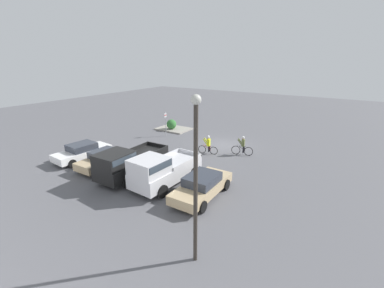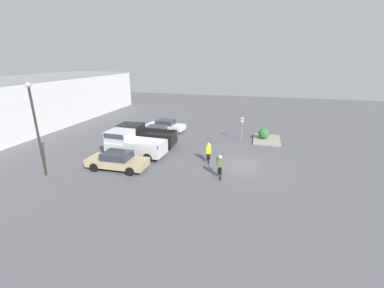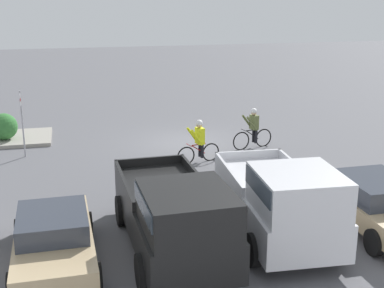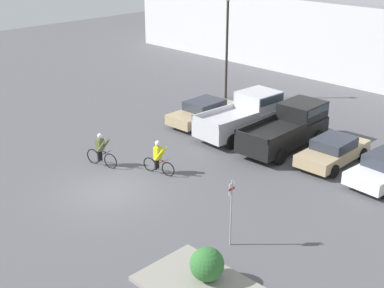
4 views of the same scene
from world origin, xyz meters
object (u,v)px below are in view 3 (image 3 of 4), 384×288
(pickup_truck_1, at_px, (175,214))
(sedan_1, at_px, (54,238))
(cyclist_0, at_px, (199,141))
(pickup_truck_0, at_px, (281,200))
(shrub, at_px, (4,127))
(cyclist_1, at_px, (253,128))
(fire_lane_sign, at_px, (22,118))
(sedan_0, at_px, (374,202))

(pickup_truck_1, height_order, sedan_1, pickup_truck_1)
(cyclist_0, bearing_deg, sedan_1, 52.66)
(pickup_truck_0, relative_size, sedan_1, 1.21)
(sedan_1, bearing_deg, pickup_truck_0, 179.09)
(pickup_truck_1, relative_size, shrub, 5.02)
(pickup_truck_1, relative_size, cyclist_0, 3.27)
(cyclist_1, bearing_deg, pickup_truck_0, 75.30)
(sedan_1, xyz_separation_m, shrub, (2.19, -11.14, 0.04))
(cyclist_1, xyz_separation_m, shrub, (9.91, -3.06, -0.12))
(pickup_truck_1, bearing_deg, cyclist_1, -120.33)
(fire_lane_sign, xyz_separation_m, shrub, (0.95, -2.22, -0.84))
(cyclist_1, xyz_separation_m, fire_lane_sign, (8.96, -0.85, 0.73))
(pickup_truck_1, height_order, shrub, pickup_truck_1)
(sedan_0, height_order, pickup_truck_0, pickup_truck_0)
(sedan_0, bearing_deg, shrub, -45.90)
(cyclist_0, relative_size, shrub, 1.53)
(pickup_truck_0, distance_m, fire_lane_sign, 11.31)
(sedan_1, relative_size, cyclist_0, 2.53)
(pickup_truck_1, xyz_separation_m, cyclist_1, (-4.90, -8.38, -0.29))
(sedan_1, distance_m, fire_lane_sign, 9.05)
(cyclist_1, bearing_deg, fire_lane_sign, -5.40)
(cyclist_0, xyz_separation_m, fire_lane_sign, (6.37, -2.20, 0.72))
(pickup_truck_0, relative_size, cyclist_1, 2.90)
(cyclist_1, distance_m, fire_lane_sign, 9.03)
(cyclist_0, bearing_deg, pickup_truck_0, 93.76)
(cyclist_0, xyz_separation_m, cyclist_1, (-2.59, -1.36, -0.01))
(sedan_0, relative_size, shrub, 4.20)
(pickup_truck_1, bearing_deg, cyclist_0, -108.22)
(sedan_1, relative_size, shrub, 3.88)
(sedan_0, relative_size, fire_lane_sign, 1.81)
(pickup_truck_0, xyz_separation_m, fire_lane_sign, (6.82, -9.01, 0.41))
(cyclist_0, bearing_deg, sedan_0, 116.70)
(sedan_0, xyz_separation_m, shrub, (10.59, -10.93, 0.01))
(pickup_truck_1, bearing_deg, pickup_truck_0, -175.60)
(pickup_truck_0, relative_size, shrub, 4.69)
(pickup_truck_0, height_order, shrub, pickup_truck_0)
(sedan_1, distance_m, shrub, 11.35)
(fire_lane_sign, bearing_deg, pickup_truck_0, 127.12)
(sedan_0, bearing_deg, pickup_truck_0, 6.08)
(cyclist_0, distance_m, shrub, 8.55)
(sedan_1, bearing_deg, fire_lane_sign, -82.06)
(pickup_truck_0, height_order, cyclist_1, pickup_truck_0)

